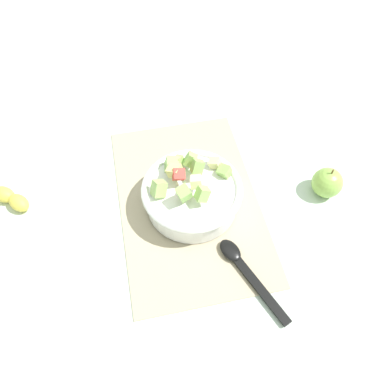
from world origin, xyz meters
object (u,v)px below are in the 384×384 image
salad_bowl (192,194)px  serving_spoon (243,266)px  whole_apple (327,183)px  banana_whole (3,195)px

salad_bowl → serving_spoon: 0.19m
salad_bowl → serving_spoon: (-0.18, -0.07, -0.03)m
serving_spoon → whole_apple: 0.29m
salad_bowl → whole_apple: size_ratio=2.70×
serving_spoon → banana_whole: size_ratio=1.48×
whole_apple → banana_whole: bearing=80.0°
whole_apple → banana_whole: size_ratio=0.59×
salad_bowl → banana_whole: size_ratio=1.60×
salad_bowl → serving_spoon: size_ratio=1.08×
salad_bowl → banana_whole: salad_bowl is taller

